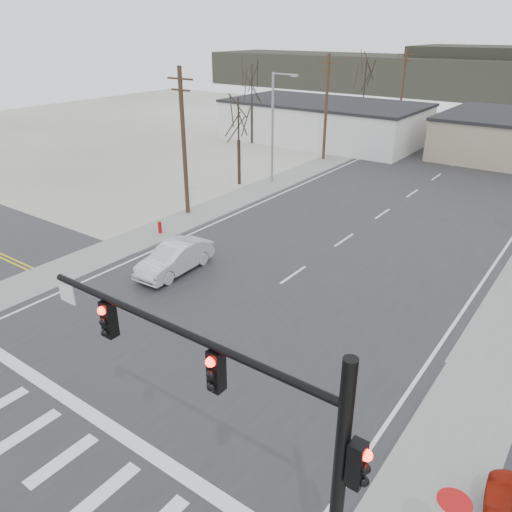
{
  "coord_description": "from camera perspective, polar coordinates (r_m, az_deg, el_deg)",
  "views": [
    {
      "loc": [
        12.54,
        -12.65,
        12.22
      ],
      "look_at": [
        0.21,
        4.28,
        2.6
      ],
      "focal_mm": 35.0,
      "sensor_mm": 36.0,
      "label": 1
    }
  ],
  "objects": [
    {
      "name": "ground",
      "position": [
        21.6,
        -7.27,
        -10.01
      ],
      "size": [
        140.0,
        140.0,
        0.0
      ],
      "primitive_type": "plane",
      "color": "silver",
      "rests_on": "ground"
    },
    {
      "name": "main_road",
      "position": [
        32.72,
        10.82,
        2.32
      ],
      "size": [
        18.0,
        110.0,
        0.05
      ],
      "primitive_type": "cube",
      "color": "#272729",
      "rests_on": "ground"
    },
    {
      "name": "cross_road",
      "position": [
        21.59,
        -7.27,
        -9.97
      ],
      "size": [
        90.0,
        10.0,
        0.04
      ],
      "primitive_type": "cube",
      "color": "#272729",
      "rests_on": "ground"
    },
    {
      "name": "sidewalk_left",
      "position": [
        41.83,
        0.71,
        7.73
      ],
      "size": [
        3.0,
        90.0,
        0.06
      ],
      "primitive_type": "cube",
      "color": "gray",
      "rests_on": "ground"
    },
    {
      "name": "traffic_signal_mast",
      "position": [
        10.96,
        0.22,
        -18.85
      ],
      "size": [
        8.95,
        0.43,
        7.2
      ],
      "color": "black",
      "rests_on": "ground"
    },
    {
      "name": "fire_hydrant",
      "position": [
        32.89,
        -10.93,
        3.24
      ],
      "size": [
        0.24,
        0.24,
        0.87
      ],
      "color": "#A50C0C",
      "rests_on": "ground"
    },
    {
      "name": "yield_sign",
      "position": [
        13.71,
        21.55,
        -25.42
      ],
      "size": [
        0.8,
        0.8,
        2.35
      ],
      "color": "gray",
      "rests_on": "ground"
    },
    {
      "name": "building_left_far",
      "position": [
        60.71,
        7.76,
        15.01
      ],
      "size": [
        22.3,
        12.3,
        4.5
      ],
      "color": "silver",
      "rests_on": "ground"
    },
    {
      "name": "upole_left_b",
      "position": [
        35.13,
        -8.27,
        12.94
      ],
      "size": [
        2.2,
        0.3,
        10.0
      ],
      "color": "#3F2E1D",
      "rests_on": "ground"
    },
    {
      "name": "upole_left_c",
      "position": [
        51.19,
        8.02,
        16.59
      ],
      "size": [
        2.2,
        0.3,
        10.0
      ],
      "color": "#3F2E1D",
      "rests_on": "ground"
    },
    {
      "name": "upole_left_d",
      "position": [
        69.33,
        16.4,
        17.95
      ],
      "size": [
        2.2,
        0.3,
        10.0
      ],
      "color": "#3F2E1D",
      "rests_on": "ground"
    },
    {
      "name": "streetlight_main",
      "position": [
        42.38,
        2.14,
        14.97
      ],
      "size": [
        2.4,
        0.25,
        9.0
      ],
      "color": "gray",
      "rests_on": "ground"
    },
    {
      "name": "tree_left_near",
      "position": [
        42.04,
        -2.02,
        15.08
      ],
      "size": [
        3.3,
        3.3,
        7.35
      ],
      "color": "#30271D",
      "rests_on": "ground"
    },
    {
      "name": "tree_left_far",
      "position": [
        64.65,
        12.33,
        18.88
      ],
      "size": [
        3.96,
        3.96,
        8.82
      ],
      "color": "#30271D",
      "rests_on": "ground"
    },
    {
      "name": "tree_left_mid",
      "position": [
        58.35,
        -0.48,
        18.83
      ],
      "size": [
        3.96,
        3.96,
        8.82
      ],
      "color": "#30271D",
      "rests_on": "ground"
    },
    {
      "name": "hill_left",
      "position": [
        115.27,
        12.33,
        19.81
      ],
      "size": [
        70.0,
        18.0,
        7.0
      ],
      "primitive_type": "cube",
      "color": "#333026",
      "rests_on": "ground"
    },
    {
      "name": "sedan_crossing",
      "position": [
        27.37,
        -9.26,
        -0.22
      ],
      "size": [
        1.93,
        4.93,
        1.6
      ],
      "primitive_type": "imported",
      "rotation": [
        0.0,
        0.0,
        0.05
      ],
      "color": "#B3B9BE",
      "rests_on": "main_road"
    },
    {
      "name": "car_far_a",
      "position": [
        57.19,
        26.06,
        10.81
      ],
      "size": [
        2.6,
        5.96,
        1.7
      ],
      "primitive_type": "imported",
      "rotation": [
        0.0,
        0.0,
        3.11
      ],
      "color": "black",
      "rests_on": "main_road"
    }
  ]
}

